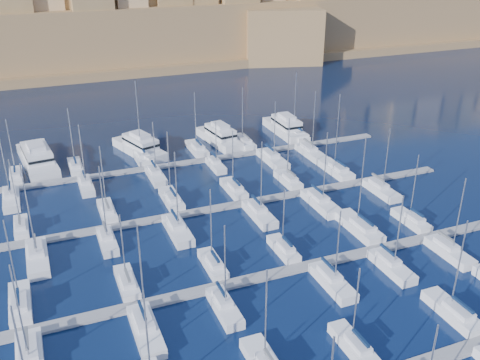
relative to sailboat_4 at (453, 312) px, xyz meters
name	(u,v)px	position (x,y,z in m)	size (l,w,h in m)	color
ground	(264,231)	(-13.08, 28.67, -0.74)	(600.00, 600.00, 0.00)	black
pontoon_mid_near	(299,268)	(-13.08, 16.67, -0.54)	(84.00, 2.00, 0.40)	slate
pontoon_mid_far	(241,204)	(-13.08, 38.67, -0.54)	(84.00, 2.00, 0.40)	slate
pontoon_far	(203,160)	(-13.08, 60.67, -0.54)	(84.00, 2.00, 0.40)	slate
sailboat_3	(354,346)	(-14.91, -0.52, -0.03)	(2.35, 7.82, 11.32)	silver
sailboat_4	(453,312)	(0.00, 0.00, 0.00)	(2.67, 8.89, 13.82)	silver
sailboat_12	(20,304)	(-50.46, 22.03, -0.01)	(2.68, 8.95, 13.00)	silver
sailboat_13	(127,283)	(-36.84, 21.50, -0.03)	(2.36, 7.88, 11.29)	silver
sailboat_14	(213,264)	(-24.45, 21.42, -0.02)	(2.31, 7.70, 12.79)	silver
sailboat_15	(284,249)	(-13.17, 21.34, -0.04)	(2.26, 7.55, 10.88)	silver
sailboat_16	(359,227)	(1.17, 22.78, 0.03)	(3.14, 10.47, 16.28)	silver
sailboat_17	(411,220)	(10.53, 21.54, -0.02)	(2.39, 7.95, 12.51)	silver
sailboat_18	(30,360)	(-49.70, 10.96, 0.01)	(2.90, 9.66, 13.96)	silver
sailboat_19	(146,330)	(-36.63, 11.03, 0.02)	(2.85, 9.50, 15.83)	silver
sailboat_20	(224,307)	(-26.34, 11.70, -0.01)	(2.45, 8.16, 13.16)	silver
sailboat_21	(332,282)	(-10.72, 11.32, -0.01)	(2.68, 8.92, 12.25)	silver
sailboat_22	(391,266)	(-0.91, 11.48, -0.01)	(2.58, 8.60, 12.46)	silver
sailboat_23	(449,251)	(9.53, 11.47, -0.01)	(2.59, 8.62, 13.32)	silver
sailboat_24	(21,227)	(-49.80, 43.24, -0.02)	(2.20, 7.33, 12.72)	silver
sailboat_25	(107,211)	(-35.94, 43.66, -0.01)	(2.46, 8.19, 12.78)	silver
sailboat_26	(172,199)	(-24.43, 44.04, 0.00)	(2.69, 8.96, 13.63)	silver
sailboat_27	(234,189)	(-12.46, 43.86, -0.01)	(2.58, 8.61, 12.40)	silver
sailboat_28	(288,180)	(-1.23, 43.67, -0.01)	(2.46, 8.21, 13.36)	silver
sailboat_29	(336,170)	(9.97, 44.56, 0.03)	(3.01, 10.02, 16.54)	silver
sailboat_30	(37,257)	(-47.84, 32.75, 0.03)	(3.03, 10.09, 16.31)	silver
sailboat_31	(107,241)	(-37.53, 33.76, 0.00)	(2.41, 8.02, 13.78)	silver
sailboat_32	(178,230)	(-26.46, 32.94, 0.01)	(2.91, 9.70, 14.71)	silver
sailboat_33	(259,214)	(-12.03, 33.09, 0.01)	(2.81, 9.38, 14.26)	silver
sailboat_34	(321,203)	(-0.27, 32.76, 0.02)	(3.02, 10.05, 14.41)	silver
sailboat_35	(381,190)	(12.82, 33.27, 0.00)	(2.71, 9.03, 13.22)	silver
sailboat_36	(16,176)	(-50.21, 65.52, -0.02)	(2.37, 7.91, 12.56)	silver
sailboat_37	(76,167)	(-38.79, 65.78, -0.01)	(2.53, 8.44, 13.31)	silver
sailboat_38	(142,156)	(-24.87, 66.73, 0.04)	(3.11, 10.37, 17.23)	silver
sailboat_39	(197,149)	(-12.53, 66.24, 0.00)	(2.81, 9.38, 13.70)	silver
sailboat_40	(243,142)	(-1.40, 66.24, 0.00)	(2.81, 9.38, 13.68)	silver
sailboat_41	(295,134)	(12.04, 66.63, 0.03)	(3.05, 10.17, 15.78)	silver
sailboat_42	(11,198)	(-51.19, 55.04, 0.01)	(2.85, 9.48, 14.18)	silver
sailboat_43	(86,185)	(-37.98, 55.74, -0.01)	(2.42, 8.06, 13.26)	silver
sailboat_44	(156,175)	(-24.57, 55.42, -0.02)	(2.61, 8.71, 12.21)	silver
sailboat_45	(216,165)	(-11.77, 56.02, -0.04)	(2.25, 7.50, 10.56)	silver
sailboat_46	(273,159)	(0.50, 54.56, 0.02)	(3.14, 10.47, 13.77)	silver
sailboat_47	(311,152)	(9.85, 54.88, 0.02)	(2.95, 9.82, 14.92)	silver
motor_yacht_a	(37,158)	(-45.80, 71.43, 0.99)	(7.96, 19.82, 5.25)	silver
motor_yacht_b	(140,146)	(-24.51, 69.95, 0.99)	(9.54, 16.87, 5.25)	silver
motor_yacht_c	(220,136)	(-5.99, 69.55, 0.99)	(6.61, 15.85, 5.25)	silver
motor_yacht_d	(286,127)	(11.12, 69.87, 0.99)	(4.88, 16.06, 5.25)	silver
fortified_city	(104,17)	(-13.27, 183.93, 14.00)	(460.00, 108.95, 59.52)	brown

